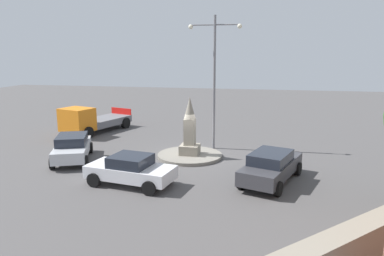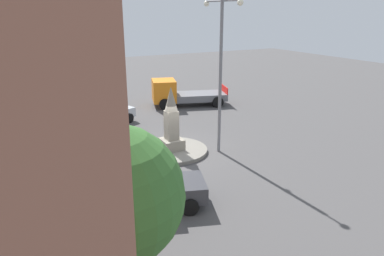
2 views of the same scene
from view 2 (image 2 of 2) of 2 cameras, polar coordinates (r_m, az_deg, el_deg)
ground_plane at (r=18.90m, az=-3.19°, el=-3.80°), size 80.00×80.00×0.00m
traffic_island at (r=18.87m, az=-3.19°, el=-3.55°), size 3.70×3.70×0.18m
monument at (r=18.38m, az=-3.27°, el=0.67°), size 1.07×1.07×3.29m
streetlamp at (r=17.82m, az=4.58°, el=10.82°), size 3.17×0.28×8.02m
car_dark_grey_approaching at (r=13.66m, az=-7.64°, el=-9.45°), size 3.03×4.79×1.45m
car_white_passing at (r=18.91m, az=-19.04°, el=-2.50°), size 4.17×2.45×1.37m
car_silver_waiting at (r=23.68m, az=-13.87°, el=2.16°), size 3.06×4.38×1.42m
truck_orange_far_side at (r=27.84m, az=-1.87°, el=5.48°), size 3.74×6.00×2.04m
tree_near_wall at (r=7.24m, az=-12.32°, el=-10.55°), size 2.81×2.81×5.05m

